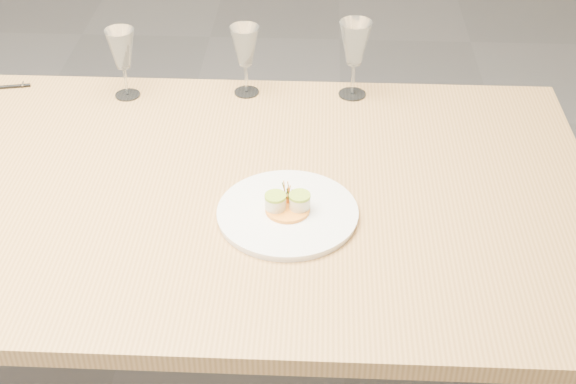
{
  "coord_description": "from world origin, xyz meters",
  "views": [
    {
      "loc": [
        0.57,
        -1.44,
        1.8
      ],
      "look_at": [
        0.51,
        -0.08,
        0.8
      ],
      "focal_mm": 50.0,
      "sensor_mm": 36.0,
      "label": 1
    }
  ],
  "objects_px": {
    "wine_glass_1": "(245,48)",
    "ballpoint_pen": "(6,87)",
    "dining_table": "(68,207)",
    "wine_glass_0": "(122,51)",
    "dinner_plate": "(288,212)",
    "wine_glass_2": "(355,45)"
  },
  "relations": [
    {
      "from": "ballpoint_pen",
      "to": "wine_glass_2",
      "type": "relative_size",
      "value": 0.62
    },
    {
      "from": "wine_glass_1",
      "to": "wine_glass_2",
      "type": "xyz_separation_m",
      "value": [
        0.28,
        0.0,
        0.01
      ]
    },
    {
      "from": "dining_table",
      "to": "ballpoint_pen",
      "type": "distance_m",
      "value": 0.51
    },
    {
      "from": "dinner_plate",
      "to": "ballpoint_pen",
      "type": "distance_m",
      "value": 0.94
    },
    {
      "from": "ballpoint_pen",
      "to": "wine_glass_2",
      "type": "height_order",
      "value": "wine_glass_2"
    },
    {
      "from": "wine_glass_0",
      "to": "ballpoint_pen",
      "type": "bearing_deg",
      "value": 175.9
    },
    {
      "from": "dining_table",
      "to": "wine_glass_1",
      "type": "relative_size",
      "value": 12.71
    },
    {
      "from": "wine_glass_1",
      "to": "wine_glass_2",
      "type": "bearing_deg",
      "value": 0.34
    },
    {
      "from": "dining_table",
      "to": "wine_glass_2",
      "type": "bearing_deg",
      "value": 33.24
    },
    {
      "from": "dinner_plate",
      "to": "wine_glass_2",
      "type": "xyz_separation_m",
      "value": [
        0.15,
        0.53,
        0.13
      ]
    },
    {
      "from": "dinner_plate",
      "to": "wine_glass_2",
      "type": "distance_m",
      "value": 0.57
    },
    {
      "from": "ballpoint_pen",
      "to": "wine_glass_1",
      "type": "relative_size",
      "value": 0.68
    },
    {
      "from": "wine_glass_1",
      "to": "ballpoint_pen",
      "type": "bearing_deg",
      "value": -179.51
    },
    {
      "from": "dining_table",
      "to": "ballpoint_pen",
      "type": "height_order",
      "value": "ballpoint_pen"
    },
    {
      "from": "wine_glass_0",
      "to": "wine_glass_2",
      "type": "height_order",
      "value": "wine_glass_2"
    },
    {
      "from": "ballpoint_pen",
      "to": "wine_glass_0",
      "type": "height_order",
      "value": "wine_glass_0"
    },
    {
      "from": "wine_glass_0",
      "to": "wine_glass_1",
      "type": "distance_m",
      "value": 0.32
    },
    {
      "from": "wine_glass_2",
      "to": "wine_glass_0",
      "type": "bearing_deg",
      "value": -176.99
    },
    {
      "from": "dinner_plate",
      "to": "dining_table",
      "type": "bearing_deg",
      "value": 169.18
    },
    {
      "from": "wine_glass_0",
      "to": "wine_glass_1",
      "type": "xyz_separation_m",
      "value": [
        0.31,
        0.03,
        0.0
      ]
    },
    {
      "from": "dinner_plate",
      "to": "wine_glass_1",
      "type": "relative_size",
      "value": 1.59
    },
    {
      "from": "dinner_plate",
      "to": "wine_glass_1",
      "type": "distance_m",
      "value": 0.56
    }
  ]
}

